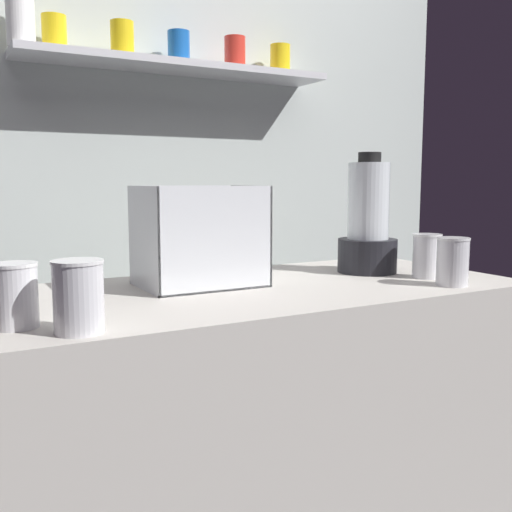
% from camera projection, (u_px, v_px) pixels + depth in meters
% --- Properties ---
extents(counter, '(1.40, 0.64, 0.90)m').
position_uv_depth(counter, '(256.00, 452.00, 1.56)').
color(counter, beige).
rests_on(counter, ground_plane).
extents(back_wall_unit, '(2.60, 0.24, 2.50)m').
position_uv_depth(back_wall_unit, '(155.00, 156.00, 2.12)').
color(back_wall_unit, silver).
rests_on(back_wall_unit, ground_plane).
extents(carrot_display_bin, '(0.30, 0.23, 0.26)m').
position_uv_depth(carrot_display_bin, '(199.00, 256.00, 1.51)').
color(carrot_display_bin, white).
rests_on(carrot_display_bin, counter).
extents(blender_pitcher, '(0.18, 0.18, 0.35)m').
position_uv_depth(blender_pitcher, '(368.00, 226.00, 1.73)').
color(blender_pitcher, black).
rests_on(blender_pitcher, counter).
extents(juice_cup_orange_far_left, '(0.08, 0.08, 0.12)m').
position_uv_depth(juice_cup_orange_far_left, '(15.00, 299.00, 1.08)').
color(juice_cup_orange_far_left, white).
rests_on(juice_cup_orange_far_left, counter).
extents(juice_cup_carrot_left, '(0.09, 0.09, 0.13)m').
position_uv_depth(juice_cup_carrot_left, '(79.00, 302.00, 1.04)').
color(juice_cup_carrot_left, white).
rests_on(juice_cup_carrot_left, counter).
extents(juice_cup_mango_middle, '(0.08, 0.08, 0.13)m').
position_uv_depth(juice_cup_mango_middle, '(452.00, 265.00, 1.51)').
color(juice_cup_mango_middle, white).
rests_on(juice_cup_mango_middle, counter).
extents(juice_cup_orange_right, '(0.08, 0.08, 0.12)m').
position_uv_depth(juice_cup_orange_right, '(427.00, 257.00, 1.64)').
color(juice_cup_orange_right, white).
rests_on(juice_cup_orange_right, counter).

